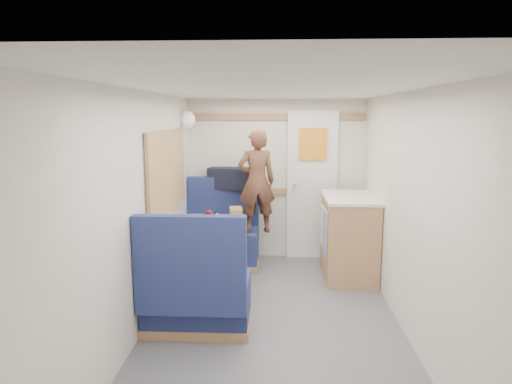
# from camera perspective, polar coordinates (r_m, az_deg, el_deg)

# --- Properties ---
(floor) EXTENTS (4.50, 4.50, 0.00)m
(floor) POSITION_cam_1_polar(r_m,az_deg,el_deg) (3.90, 2.17, -18.06)
(floor) COLOR #515156
(floor) RESTS_ON ground
(ceiling) EXTENTS (4.50, 4.50, 0.00)m
(ceiling) POSITION_cam_1_polar(r_m,az_deg,el_deg) (3.45, 2.39, 12.79)
(ceiling) COLOR silver
(ceiling) RESTS_ON wall_back
(wall_back) EXTENTS (2.20, 0.02, 2.00)m
(wall_back) POSITION_cam_1_polar(r_m,az_deg,el_deg) (5.75, 2.52, 1.57)
(wall_back) COLOR silver
(wall_back) RESTS_ON floor
(wall_left) EXTENTS (0.02, 4.50, 2.00)m
(wall_left) POSITION_cam_1_polar(r_m,az_deg,el_deg) (3.72, -14.96, -3.28)
(wall_left) COLOR silver
(wall_left) RESTS_ON floor
(wall_right) EXTENTS (0.02, 4.50, 2.00)m
(wall_right) POSITION_cam_1_polar(r_m,az_deg,el_deg) (3.70, 19.61, -3.58)
(wall_right) COLOR silver
(wall_right) RESTS_ON floor
(oak_trim_low) EXTENTS (2.15, 0.02, 0.08)m
(oak_trim_low) POSITION_cam_1_polar(r_m,az_deg,el_deg) (5.76, 2.51, 0.07)
(oak_trim_low) COLOR #9F7847
(oak_trim_low) RESTS_ON wall_back
(oak_trim_high) EXTENTS (2.15, 0.02, 0.08)m
(oak_trim_high) POSITION_cam_1_polar(r_m,az_deg,el_deg) (5.68, 2.58, 9.36)
(oak_trim_high) COLOR #9F7847
(oak_trim_high) RESTS_ON wall_back
(side_window) EXTENTS (0.04, 1.30, 0.72)m
(side_window) POSITION_cam_1_polar(r_m,az_deg,el_deg) (4.62, -11.10, 2.51)
(side_window) COLOR gray
(side_window) RESTS_ON wall_left
(rear_door) EXTENTS (0.62, 0.12, 1.86)m
(rear_door) POSITION_cam_1_polar(r_m,az_deg,el_deg) (5.74, 7.01, 1.21)
(rear_door) COLOR white
(rear_door) RESTS_ON wall_back
(dinette_table) EXTENTS (0.62, 0.92, 0.72)m
(dinette_table) POSITION_cam_1_polar(r_m,az_deg,el_deg) (4.67, -5.67, -5.84)
(dinette_table) COLOR white
(dinette_table) RESTS_ON floor
(bench_far) EXTENTS (0.90, 0.59, 1.05)m
(bench_far) POSITION_cam_1_polar(r_m,az_deg,el_deg) (5.56, -4.31, -6.10)
(bench_far) COLOR navy
(bench_far) RESTS_ON floor
(bench_near) EXTENTS (0.90, 0.59, 1.05)m
(bench_near) POSITION_cam_1_polar(r_m,az_deg,el_deg) (3.95, -7.50, -12.92)
(bench_near) COLOR navy
(bench_near) RESTS_ON floor
(ledge) EXTENTS (0.90, 0.14, 0.04)m
(ledge) POSITION_cam_1_polar(r_m,az_deg,el_deg) (5.69, -4.06, 0.23)
(ledge) COLOR #9F7847
(ledge) RESTS_ON bench_far
(dome_light) EXTENTS (0.20, 0.20, 0.20)m
(dome_light) POSITION_cam_1_polar(r_m,az_deg,el_deg) (5.40, -8.68, 8.93)
(dome_light) COLOR white
(dome_light) RESTS_ON wall_left
(galley_counter) EXTENTS (0.57, 0.92, 0.92)m
(galley_counter) POSITION_cam_1_polar(r_m,az_deg,el_deg) (5.23, 11.45, -5.41)
(galley_counter) COLOR #9F7847
(galley_counter) RESTS_ON floor
(person) EXTENTS (0.49, 0.38, 1.20)m
(person) POSITION_cam_1_polar(r_m,az_deg,el_deg) (5.25, 0.08, 1.33)
(person) COLOR brown
(person) RESTS_ON bench_far
(duffel_bag) EXTENTS (0.59, 0.37, 0.26)m
(duffel_bag) POSITION_cam_1_polar(r_m,az_deg,el_deg) (5.65, -3.10, 1.73)
(duffel_bag) COLOR black
(duffel_bag) RESTS_ON ledge
(tray) EXTENTS (0.30, 0.36, 0.02)m
(tray) POSITION_cam_1_polar(r_m,az_deg,el_deg) (4.36, -5.65, -4.75)
(tray) COLOR silver
(tray) RESTS_ON dinette_table
(orange_fruit) EXTENTS (0.08, 0.08, 0.08)m
(orange_fruit) POSITION_cam_1_polar(r_m,az_deg,el_deg) (4.43, -3.47, -3.85)
(orange_fruit) COLOR #E05B09
(orange_fruit) RESTS_ON tray
(cheese_block) EXTENTS (0.10, 0.06, 0.03)m
(cheese_block) POSITION_cam_1_polar(r_m,az_deg,el_deg) (4.46, -4.34, -4.07)
(cheese_block) COLOR #EADC87
(cheese_block) RESTS_ON tray
(wine_glass) EXTENTS (0.08, 0.08, 0.17)m
(wine_glass) POSITION_cam_1_polar(r_m,az_deg,el_deg) (4.51, -5.94, -2.77)
(wine_glass) COLOR white
(wine_glass) RESTS_ON dinette_table
(tumbler_left) EXTENTS (0.07, 0.07, 0.12)m
(tumbler_left) POSITION_cam_1_polar(r_m,az_deg,el_deg) (4.49, -8.61, -3.76)
(tumbler_left) COLOR white
(tumbler_left) RESTS_ON dinette_table
(tumbler_right) EXTENTS (0.06, 0.06, 0.10)m
(tumbler_right) POSITION_cam_1_polar(r_m,az_deg,el_deg) (4.69, -5.13, -3.17)
(tumbler_right) COLOR white
(tumbler_right) RESTS_ON dinette_table
(beer_glass) EXTENTS (0.06, 0.06, 0.09)m
(beer_glass) POSITION_cam_1_polar(r_m,az_deg,el_deg) (4.62, -4.24, -3.43)
(beer_glass) COLOR brown
(beer_glass) RESTS_ON dinette_table
(pepper_grinder) EXTENTS (0.04, 0.04, 0.10)m
(pepper_grinder) POSITION_cam_1_polar(r_m,az_deg,el_deg) (4.61, -5.16, -3.44)
(pepper_grinder) COLOR black
(pepper_grinder) RESTS_ON dinette_table
(salt_grinder) EXTENTS (0.03, 0.03, 0.08)m
(salt_grinder) POSITION_cam_1_polar(r_m,az_deg,el_deg) (4.63, -6.50, -3.50)
(salt_grinder) COLOR white
(salt_grinder) RESTS_ON dinette_table
(bread_loaf) EXTENTS (0.16, 0.25, 0.10)m
(bread_loaf) POSITION_cam_1_polar(r_m,az_deg,el_deg) (4.93, -2.52, -2.56)
(bread_loaf) COLOR olive
(bread_loaf) RESTS_ON dinette_table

